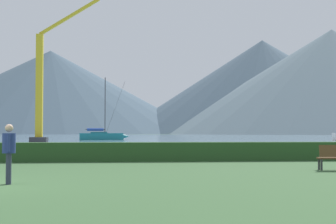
# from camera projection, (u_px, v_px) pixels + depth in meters

# --- Properties ---
(harbor_water) EXTENTS (320.00, 246.00, 0.00)m
(harbor_water) POSITION_uv_depth(u_px,v_px,m) (102.00, 137.00, 149.69)
(harbor_water) COLOR slate
(harbor_water) RESTS_ON ground_plane
(hedge_line) EXTENTS (80.00, 1.20, 0.92)m
(hedge_line) POSITION_uv_depth(u_px,v_px,m) (28.00, 152.00, 24.44)
(hedge_line) COLOR #284C23
(hedge_line) RESTS_ON ground_plane
(sailboat_slip_5) EXTENTS (8.84, 3.37, 11.02)m
(sailboat_slip_5) POSITION_uv_depth(u_px,v_px,m) (102.00, 136.00, 89.65)
(sailboat_slip_5) COLOR #19707A
(sailboat_slip_5) RESTS_ON harbor_water
(person_standing_walker) EXTENTS (0.36, 0.56, 1.65)m
(person_standing_walker) POSITION_uv_depth(u_px,v_px,m) (9.00, 149.00, 14.04)
(person_standing_walker) COLOR #2D3347
(person_standing_walker) RESTS_ON ground_plane
(dock_crane) EXTENTS (8.14, 2.00, 17.78)m
(dock_crane) POSITION_uv_depth(u_px,v_px,m) (42.00, 94.00, 61.04)
(dock_crane) COLOR #333338
(dock_crane) RESTS_ON ground_plane
(distant_hill_west_ridge) EXTENTS (302.74, 302.74, 71.20)m
(distant_hill_west_ridge) POSITION_uv_depth(u_px,v_px,m) (322.00, 88.00, 394.02)
(distant_hill_west_ridge) COLOR #4C6070
(distant_hill_west_ridge) RESTS_ON ground_plane
(distant_hill_central_peak) EXTENTS (230.30, 230.30, 61.76)m
(distant_hill_central_peak) POSITION_uv_depth(u_px,v_px,m) (50.00, 92.00, 378.34)
(distant_hill_central_peak) COLOR #425666
(distant_hill_central_peak) RESTS_ON ground_plane
(distant_hill_east_ridge) EXTENTS (213.39, 213.39, 69.07)m
(distant_hill_east_ridge) POSITION_uv_depth(u_px,v_px,m) (263.00, 87.00, 375.41)
(distant_hill_east_ridge) COLOR #425666
(distant_hill_east_ridge) RESTS_ON ground_plane
(distant_hill_far_shoulder) EXTENTS (223.20, 223.20, 67.86)m
(distant_hill_far_shoulder) POSITION_uv_depth(u_px,v_px,m) (332.00, 81.00, 329.65)
(distant_hill_far_shoulder) COLOR slate
(distant_hill_far_shoulder) RESTS_ON ground_plane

